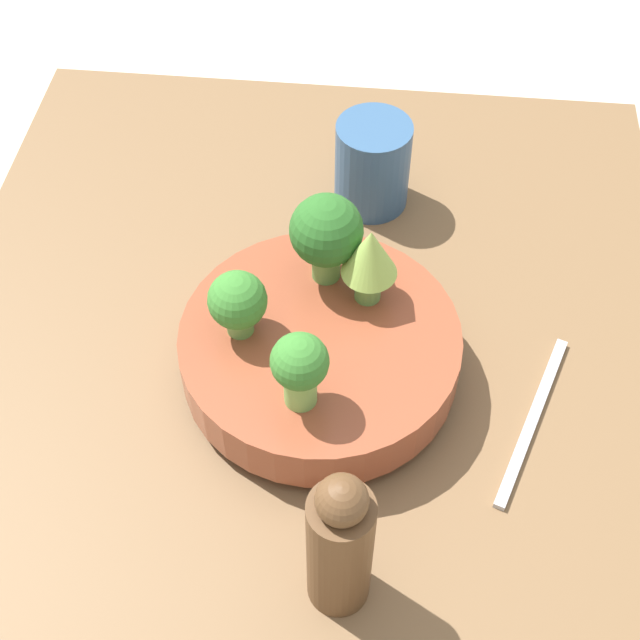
{
  "coord_description": "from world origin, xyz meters",
  "views": [
    {
      "loc": [
        -0.44,
        -0.07,
        0.71
      ],
      "look_at": [
        0.03,
        -0.02,
        0.11
      ],
      "focal_mm": 50.0,
      "sensor_mm": 36.0,
      "label": 1
    }
  ],
  "objects_px": {
    "bowl": "(320,351)",
    "cup": "(372,165)",
    "pepper_mill": "(340,545)",
    "fork": "(532,416)"
  },
  "relations": [
    {
      "from": "pepper_mill",
      "to": "fork",
      "type": "distance_m",
      "value": 0.25
    },
    {
      "from": "bowl",
      "to": "fork",
      "type": "relative_size",
      "value": 1.37
    },
    {
      "from": "bowl",
      "to": "pepper_mill",
      "type": "height_order",
      "value": "pepper_mill"
    },
    {
      "from": "bowl",
      "to": "pepper_mill",
      "type": "relative_size",
      "value": 1.51
    },
    {
      "from": "pepper_mill",
      "to": "cup",
      "type": "bearing_deg",
      "value": 0.44
    },
    {
      "from": "cup",
      "to": "pepper_mill",
      "type": "bearing_deg",
      "value": -179.56
    },
    {
      "from": "cup",
      "to": "pepper_mill",
      "type": "xyz_separation_m",
      "value": [
        -0.44,
        -0.0,
        0.03
      ]
    },
    {
      "from": "bowl",
      "to": "cup",
      "type": "xyz_separation_m",
      "value": [
        0.24,
        -0.03,
        0.01
      ]
    },
    {
      "from": "pepper_mill",
      "to": "fork",
      "type": "xyz_separation_m",
      "value": [
        0.17,
        -0.16,
        -0.08
      ]
    },
    {
      "from": "bowl",
      "to": "cup",
      "type": "relative_size",
      "value": 2.5
    }
  ]
}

